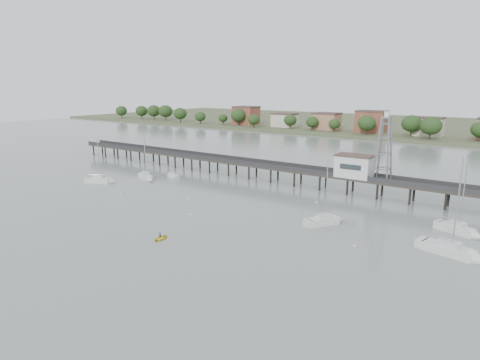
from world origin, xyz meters
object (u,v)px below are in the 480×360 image
at_px(pier, 263,166).
at_px(white_tender, 173,176).
at_px(sailboat_a, 103,181).
at_px(sailboat_d, 460,253).
at_px(yellow_dinghy, 160,239).
at_px(lattice_tower, 384,150).
at_px(sailboat_e, 463,231).
at_px(sailboat_c, 329,220).
at_px(sailboat_b, 147,178).

bearing_deg(pier, white_tender, -151.47).
height_order(sailboat_a, white_tender, sailboat_a).
distance_m(sailboat_d, yellow_dinghy, 46.47).
distance_m(lattice_tower, sailboat_e, 26.59).
distance_m(lattice_tower, sailboat_c, 26.03).
distance_m(pier, sailboat_a, 42.67).
xyz_separation_m(lattice_tower, sailboat_e, (18.66, -15.80, -10.46)).
xyz_separation_m(pier, sailboat_a, (-32.39, -27.61, -3.15)).
bearing_deg(lattice_tower, pier, -180.00).
bearing_deg(sailboat_e, sailboat_d, -62.94).
xyz_separation_m(pier, white_tender, (-22.18, -12.05, -3.33)).
height_order(pier, sailboat_a, sailboat_a).
bearing_deg(white_tender, pier, 41.76).
distance_m(sailboat_b, sailboat_a, 11.32).
relative_size(sailboat_b, sailboat_a, 0.95).
bearing_deg(sailboat_d, sailboat_e, 108.00).
bearing_deg(sailboat_a, pier, 8.37).
bearing_deg(sailboat_a, lattice_tower, -8.71).
bearing_deg(sailboat_c, pier, 82.94).
distance_m(sailboat_c, yellow_dinghy, 30.64).
height_order(sailboat_e, sailboat_b, sailboat_e).
relative_size(pier, sailboat_e, 11.54).
xyz_separation_m(sailboat_e, white_tender, (-72.34, 3.74, -0.18)).
bearing_deg(sailboat_d, sailboat_c, -174.06).
relative_size(sailboat_e, sailboat_a, 1.03).
xyz_separation_m(sailboat_a, yellow_dinghy, (41.76, -19.59, -0.65)).
relative_size(lattice_tower, sailboat_c, 1.21).
height_order(pier, sailboat_b, sailboat_b).
bearing_deg(yellow_dinghy, sailboat_b, 135.75).
distance_m(sailboat_b, sailboat_d, 77.05).
xyz_separation_m(sailboat_c, sailboat_b, (-54.64, 5.16, 0.00)).
height_order(white_tender, yellow_dinghy, yellow_dinghy).
bearing_deg(sailboat_d, pier, 165.88).
distance_m(sailboat_e, sailboat_b, 75.81).
xyz_separation_m(sailboat_b, yellow_dinghy, (34.98, -28.65, -0.65)).
bearing_deg(white_tender, lattice_tower, 25.89).
relative_size(sailboat_d, white_tender, 3.86).
distance_m(sailboat_d, white_tender, 74.63).
relative_size(white_tender, yellow_dinghy, 1.48).
distance_m(lattice_tower, white_tender, 56.03).
height_order(lattice_tower, sailboat_b, lattice_tower).
bearing_deg(pier, sailboat_e, -17.48).
relative_size(sailboat_a, yellow_dinghy, 4.54).
xyz_separation_m(lattice_tower, sailboat_d, (19.52, -26.59, -10.47)).
bearing_deg(sailboat_e, white_tender, -160.50).
distance_m(sailboat_b, white_tender, 7.34).
relative_size(lattice_tower, sailboat_a, 1.23).
bearing_deg(sailboat_d, yellow_dinghy, -140.26).
bearing_deg(lattice_tower, white_tender, -167.34).
xyz_separation_m(sailboat_d, yellow_dinghy, (-41.65, -20.61, -0.63)).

